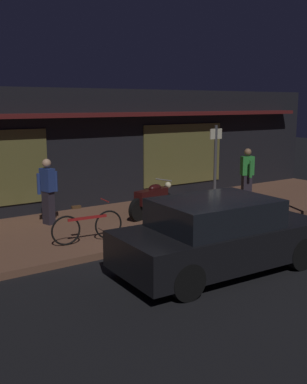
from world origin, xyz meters
The scene contains 9 objects.
ground_plane centered at (0.00, 0.00, 0.00)m, with size 60.00×60.00×0.00m, color black.
sidewalk_slab centered at (0.00, 3.00, 0.07)m, with size 18.00×4.00×0.15m, color brown.
storefront_building centered at (0.00, 6.39, 1.80)m, with size 18.00×3.30×3.60m.
motorcycle centered at (0.51, 2.92, 0.65)m, with size 1.67×0.69×0.97m.
bicycle_extra centered at (-1.98, 1.83, 0.51)m, with size 1.66×0.42×0.91m.
person_photographer centered at (-2.08, 3.79, 1.03)m, with size 0.61×0.42×1.67m.
person_bystander centered at (4.00, 2.83, 1.03)m, with size 0.43×0.60×1.67m.
sign_post centered at (2.80, 2.97, 1.51)m, with size 0.44×0.09×2.40m.
parked_car_near centered at (-0.55, -0.84, 0.70)m, with size 4.18×1.96×1.42m.
Camera 1 is at (-6.37, -7.08, 3.17)m, focal length 43.09 mm.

